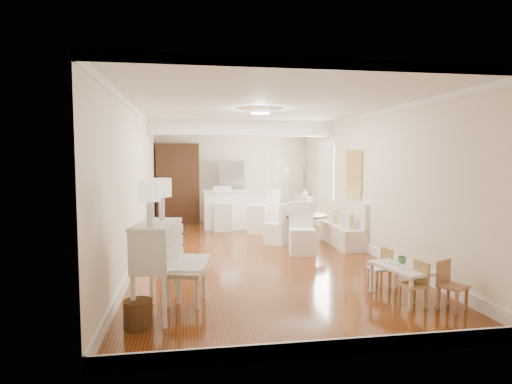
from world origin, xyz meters
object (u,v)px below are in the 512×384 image
object	(u,v)px
gustavian_armchair	(186,271)
breakfast_counter	(241,209)
kids_chair_b	(379,268)
pantry_cabinet	(178,184)
slip_chair_far	(277,223)
wicker_basket	(138,314)
fridge	(244,192)
sideboard	(305,210)
kids_chair_a	(413,284)
bar_stool_left	(223,209)
dining_table	(306,229)
kids_table	(403,282)
bar_stool_right	(257,211)
slip_chair_near	(302,229)
kids_chair_c	(453,286)
secretary_bureau	(157,269)

from	to	relation	value
gustavian_armchair	breakfast_counter	distance (m)	6.00
kids_chair_b	pantry_cabinet	distance (m)	7.36
slip_chair_far	breakfast_counter	world-z (taller)	breakfast_counter
wicker_basket	fridge	bearing A→B (deg)	73.93
breakfast_counter	sideboard	size ratio (longest dim) A/B	2.43
kids_chair_a	kids_chair_b	distance (m)	0.88
kids_chair_b	bar_stool_left	xyz separation A→B (m)	(-1.88, 5.21, 0.29)
kids_chair_b	breakfast_counter	bearing A→B (deg)	-174.36
pantry_cabinet	kids_chair_b	bearing A→B (deg)	-65.33
kids_chair_a	bar_stool_left	world-z (taller)	bar_stool_left
dining_table	sideboard	xyz separation A→B (m)	(0.75, 2.78, 0.08)
slip_chair_far	pantry_cabinet	distance (m)	4.03
kids_table	kids_chair_a	distance (m)	0.35
gustavian_armchair	wicker_basket	size ratio (longest dim) A/B	2.66
pantry_cabinet	sideboard	distance (m)	3.72
kids_chair_a	fridge	xyz separation A→B (m)	(-1.19, 7.48, 0.60)
dining_table	breakfast_counter	xyz separation A→B (m)	(-1.15, 2.28, 0.19)
kids_chair_b	bar_stool_right	xyz separation A→B (m)	(-1.07, 4.70, 0.28)
dining_table	pantry_cabinet	distance (m)	4.48
slip_chair_far	fridge	world-z (taller)	fridge
gustavian_armchair	bar_stool_left	distance (m)	5.55
wicker_basket	slip_chair_near	world-z (taller)	slip_chair_near
kids_chair_b	kids_chair_c	xyz separation A→B (m)	(0.49, -1.04, 0.02)
dining_table	kids_chair_b	bearing A→B (deg)	-86.58
slip_chair_near	pantry_cabinet	bearing A→B (deg)	128.49
gustavian_armchair	kids_chair_c	world-z (taller)	gustavian_armchair
secretary_bureau	kids_chair_b	size ratio (longest dim) A/B	1.96
pantry_cabinet	fridge	bearing A→B (deg)	-0.90
kids_chair_b	sideboard	size ratio (longest dim) A/B	0.69
sideboard	bar_stool_right	bearing A→B (deg)	-158.12
breakfast_counter	kids_chair_b	bearing A→B (deg)	-76.36
kids_table	slip_chair_near	distance (m)	2.89
kids_table	kids_chair_b	bearing A→B (deg)	100.01
bar_stool_right	fridge	size ratio (longest dim) A/B	0.64
kids_chair_b	sideboard	bearing A→B (deg)	166.81
sideboard	gustavian_armchair	bearing A→B (deg)	-136.12
kids_chair_a	fridge	size ratio (longest dim) A/B	0.33
secretary_bureau	slip_chair_far	distance (m)	4.59
wicker_basket	kids_chair_b	distance (m)	3.49
kids_chair_a	bar_stool_left	distance (m)	6.39
dining_table	kids_chair_a	bearing A→B (deg)	-86.68
kids_table	breakfast_counter	size ratio (longest dim) A/B	0.44
dining_table	fridge	xyz separation A→B (m)	(-0.95, 3.33, 0.58)
kids_chair_c	slip_chair_near	xyz separation A→B (m)	(-1.05, 3.30, 0.20)
wicker_basket	kids_chair_c	bearing A→B (deg)	-0.45
bar_stool_left	dining_table	bearing A→B (deg)	-45.70
fridge	kids_table	bearing A→B (deg)	-80.12
pantry_cabinet	fridge	size ratio (longest dim) A/B	1.28
slip_chair_far	kids_table	bearing A→B (deg)	52.94
gustavian_armchair	kids_chair_a	bearing A→B (deg)	-87.18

